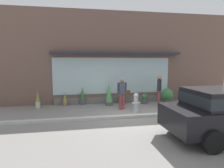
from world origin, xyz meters
TOP-DOWN VIEW (x-y plane):
  - ground_plane at (0.00, 0.00)m, footprint 60.00×60.00m
  - curb_strip at (0.00, -0.20)m, footprint 14.00×0.24m
  - storefront at (-0.00, 3.19)m, footprint 14.00×0.81m
  - fire_hydrant at (0.40, 0.70)m, footprint 0.39×0.35m
  - pedestrian_with_handbag at (-0.09, 1.32)m, footprint 0.65×0.22m
  - pedestrian_passerby at (2.01, 1.71)m, footprint 0.31×0.42m
  - potted_plant_corner_tall at (1.44, 2.34)m, footprint 0.33×0.33m
  - potted_plant_trailing_edge at (-1.98, 2.79)m, footprint 0.27×0.27m
  - potted_plant_window_center at (-2.92, 2.69)m, footprint 0.25×0.25m
  - potted_plant_doorstep at (-0.59, 2.34)m, footprint 0.42×0.42m
  - potted_plant_by_entrance at (2.83, 2.44)m, footprint 0.68×0.68m
  - potted_plant_window_right at (-4.26, 2.38)m, footprint 0.25×0.25m
  - potted_plant_window_left at (0.21, 2.51)m, footprint 0.45×0.45m

SIDE VIEW (x-z plane):
  - ground_plane at x=0.00m, z-range 0.00..0.00m
  - curb_strip at x=0.00m, z-range 0.00..0.12m
  - potted_plant_corner_tall at x=1.44m, z-range 0.00..0.56m
  - potted_plant_window_center at x=-2.92m, z-range -0.02..0.69m
  - potted_plant_window_left at x=0.21m, z-range 0.04..0.71m
  - potted_plant_window_right at x=-4.26m, z-range -0.02..0.87m
  - fire_hydrant at x=0.40m, z-range 0.00..0.89m
  - potted_plant_by_entrance at x=2.83m, z-range 0.03..0.86m
  - potted_plant_trailing_edge at x=-1.98m, z-range -0.02..0.94m
  - potted_plant_doorstep at x=-0.59m, z-range -0.02..1.24m
  - pedestrian_with_handbag at x=-0.09m, z-range 0.11..1.66m
  - pedestrian_passerby at x=2.01m, z-range 0.13..1.77m
  - storefront at x=0.00m, z-range -0.06..5.11m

